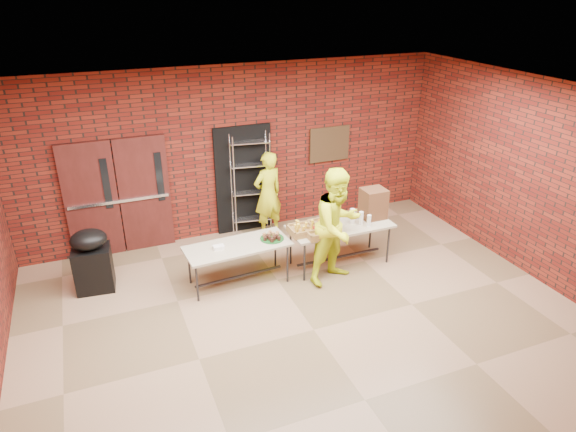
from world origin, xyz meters
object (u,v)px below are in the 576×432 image
object	(u,v)px
table_left	(238,248)
table_right	(340,229)
volunteer_woman	(268,194)
wire_rack	(251,184)
coffee_dispenser	(373,203)
volunteer_man	(338,226)
covered_grill	(92,260)

from	to	relation	value
table_left	table_right	distance (m)	1.81
table_right	volunteer_woman	xyz separation A→B (m)	(-0.74, 1.54, 0.16)
wire_rack	coffee_dispenser	xyz separation A→B (m)	(1.67, -1.69, 0.01)
table_right	coffee_dispenser	distance (m)	0.75
volunteer_woman	coffee_dispenser	bearing A→B (deg)	119.06
table_left	coffee_dispenser	bearing A→B (deg)	-3.10
table_right	volunteer_man	size ratio (longest dim) A/B	0.93
volunteer_man	wire_rack	bearing A→B (deg)	89.69
table_left	volunteer_woman	xyz separation A→B (m)	(1.06, 1.49, 0.20)
table_left	table_right	size ratio (longest dim) A/B	0.96
volunteer_man	volunteer_woman	bearing A→B (deg)	84.62
coffee_dispenser	volunteer_woman	world-z (taller)	volunteer_woman
table_right	volunteer_woman	world-z (taller)	volunteer_woman
table_left	covered_grill	distance (m)	2.28
table_left	covered_grill	size ratio (longest dim) A/B	1.65
volunteer_woman	table_left	bearing A→B (deg)	39.71
covered_grill	volunteer_woman	bearing A→B (deg)	19.98
wire_rack	table_right	distance (m)	2.05
table_left	coffee_dispenser	world-z (taller)	coffee_dispenser
coffee_dispenser	covered_grill	bearing A→B (deg)	171.83
table_right	table_left	bearing A→B (deg)	178.39
wire_rack	table_right	world-z (taller)	wire_rack
wire_rack	volunteer_man	bearing A→B (deg)	-62.60
table_right	covered_grill	distance (m)	4.05
table_left	volunteer_woman	bearing A→B (deg)	50.85
coffee_dispenser	volunteer_man	xyz separation A→B (m)	(-0.95, -0.50, -0.03)
table_right	coffee_dispenser	size ratio (longest dim) A/B	3.37
table_left	coffee_dispenser	xyz separation A→B (m)	(2.47, 0.02, 0.37)
table_left	wire_rack	bearing A→B (deg)	61.22
wire_rack	table_left	size ratio (longest dim) A/B	1.16
table_left	volunteer_woman	size ratio (longest dim) A/B	1.03
coffee_dispenser	volunteer_man	size ratio (longest dim) A/B	0.27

